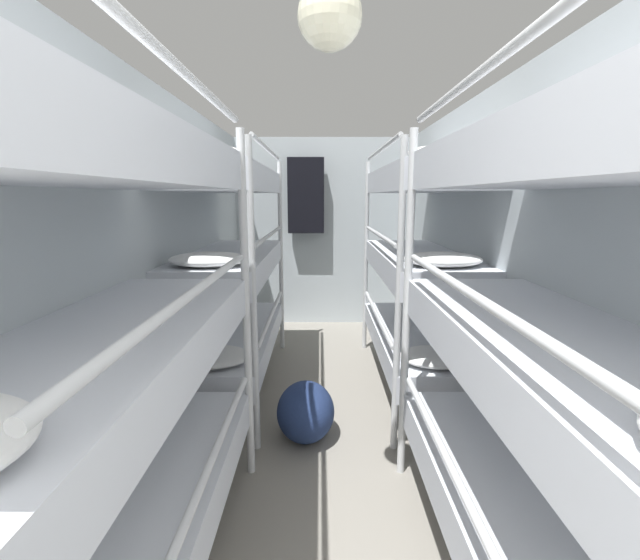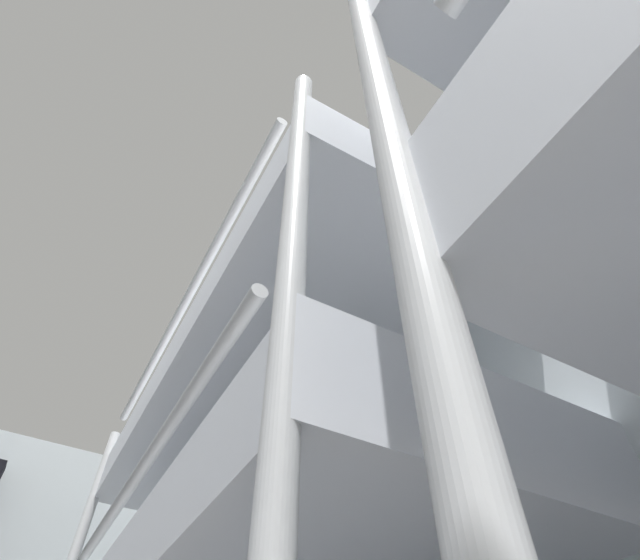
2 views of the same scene
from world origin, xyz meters
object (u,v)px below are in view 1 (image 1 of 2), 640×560
object	(u,v)px
duffel_bag	(307,411)
hanging_coat	(307,196)
bunk_stack_right_near	(569,364)
bunk_stack_right_far	(419,263)
bunk_stack_left_near	(97,364)
bunk_stack_left_far	(232,263)

from	to	relation	value
duffel_bag	hanging_coat	bearing A→B (deg)	91.62
bunk_stack_right_near	bunk_stack_right_far	world-z (taller)	same
bunk_stack_left_near	hanging_coat	distance (m)	4.06
duffel_bag	hanging_coat	world-z (taller)	hanging_coat
bunk_stack_right_near	bunk_stack_right_far	bearing A→B (deg)	90.00
bunk_stack_left_far	bunk_stack_right_far	distance (m)	1.52
bunk_stack_left_near	bunk_stack_left_far	world-z (taller)	same
bunk_stack_left_far	bunk_stack_right_far	xyz separation A→B (m)	(1.52, 0.00, 0.00)
bunk_stack_left_near	duffel_bag	size ratio (longest dim) A/B	4.13
bunk_stack_right_near	duffel_bag	xyz separation A→B (m)	(-0.89, 1.37, -0.89)
duffel_bag	hanging_coat	distance (m)	2.99
bunk_stack_left_near	hanging_coat	world-z (taller)	hanging_coat
bunk_stack_left_near	bunk_stack_right_near	bearing A→B (deg)	0.00
bunk_stack_left_near	bunk_stack_left_far	xyz separation A→B (m)	(0.00, 2.14, 0.00)
bunk_stack_right_far	duffel_bag	distance (m)	1.49
bunk_stack_right_near	hanging_coat	distance (m)	4.14
bunk_stack_left_near	duffel_bag	xyz separation A→B (m)	(0.63, 1.37, -0.89)
bunk_stack_right_near	duffel_bag	distance (m)	1.86
bunk_stack_right_far	duffel_bag	world-z (taller)	bunk_stack_right_far
bunk_stack_left_far	bunk_stack_right_far	bearing A→B (deg)	0.00
bunk_stack_left_near	bunk_stack_left_far	distance (m)	2.14
bunk_stack_left_near	bunk_stack_right_near	distance (m)	1.52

